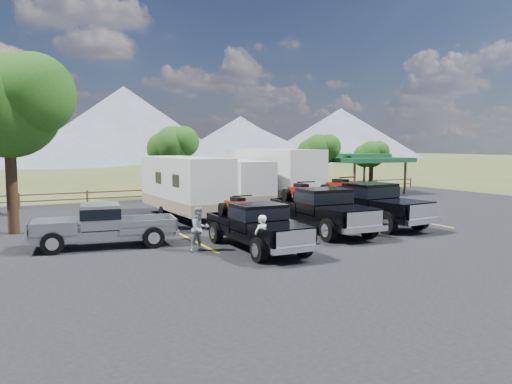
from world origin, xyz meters
name	(u,v)px	position (x,y,z in m)	size (l,w,h in m)	color
ground	(372,245)	(0.00, 0.00, 0.00)	(320.00, 320.00, 0.00)	#485323
asphalt_lot	(327,233)	(0.00, 3.00, 0.02)	(44.00, 34.00, 0.04)	black
stall_lines	(315,229)	(0.00, 4.00, 0.04)	(12.12, 5.50, 0.01)	yellow
tree_big_nw	(7,106)	(-12.55, 9.03, 5.60)	(5.54, 5.18, 7.84)	black
tree_ne_a	(319,151)	(8.97, 17.01, 3.48)	(3.11, 2.92, 4.76)	black
tree_ne_b	(371,154)	(14.98, 18.01, 3.13)	(2.77, 2.59, 4.27)	black
tree_north	(173,146)	(-2.03, 19.02, 3.83)	(3.46, 3.24, 5.25)	black
rail_fence	(228,190)	(2.00, 18.50, 0.61)	(36.12, 0.12, 1.00)	brown
pavilion	(360,159)	(13.00, 17.00, 2.79)	(6.20, 6.20, 3.22)	brown
mountain_range	(27,127)	(-7.63, 105.98, 7.87)	(209.00, 71.00, 20.00)	slate
rig_left	(256,224)	(-4.47, 1.30, 0.97)	(2.06, 5.79, 1.93)	black
rig_center	(320,208)	(-0.14, 3.37, 1.09)	(2.55, 6.64, 2.19)	black
rig_right	(366,202)	(2.88, 3.89, 1.14)	(2.91, 7.04, 2.29)	black
trailer_left	(185,187)	(-4.27, 9.93, 1.74)	(2.74, 9.38, 3.25)	silver
trailer_center	(239,183)	(0.15, 12.68, 1.59)	(2.84, 8.57, 2.96)	silver
trailer_right	(272,176)	(2.84, 13.27, 1.93)	(3.04, 10.41, 3.61)	silver
pickup_silver	(104,224)	(-9.46, 4.28, 0.91)	(5.74, 2.54, 1.66)	gray
person_a	(261,238)	(-5.23, -0.61, 0.83)	(0.58, 0.38, 1.58)	white
person_b	(200,229)	(-6.48, 1.88, 0.87)	(0.80, 0.63, 1.65)	gray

